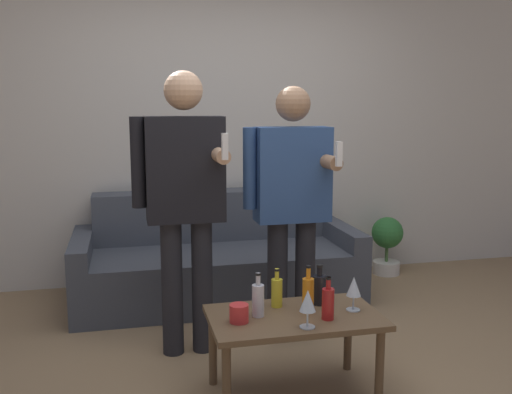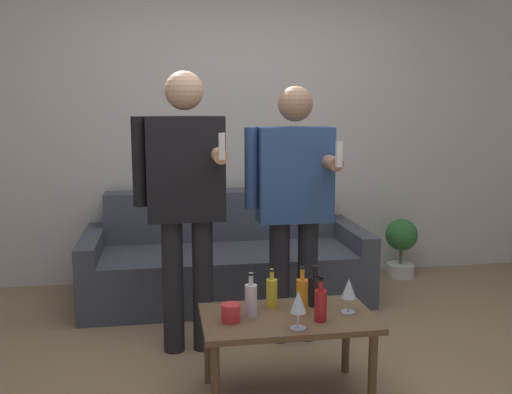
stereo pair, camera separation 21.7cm
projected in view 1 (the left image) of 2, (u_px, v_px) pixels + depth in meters
The scene contains 15 objects.
ground_plane at pixel (287, 383), 3.06m from camera, with size 16.00×16.00×0.00m, color #997A56.
wall_back at pixel (222, 120), 4.76m from camera, with size 8.00×0.06×2.70m.
couch at pixel (216, 260), 4.42m from camera, with size 2.13×0.93×0.79m.
coffee_table at pixel (293, 325), 2.89m from camera, with size 0.87×0.51×0.43m.
bottle_orange at pixel (277, 292), 2.98m from camera, with size 0.06×0.06×0.21m.
bottle_green at pixel (308, 294), 2.90m from camera, with size 0.06×0.06×0.25m.
bottle_dark at pixel (328, 303), 2.81m from camera, with size 0.06×0.06×0.22m.
bottle_yellow at pixel (319, 289), 3.02m from camera, with size 0.08×0.08×0.22m.
bottle_red at pixel (258, 299), 2.85m from camera, with size 0.06×0.06×0.22m.
wine_glass_near at pixel (308, 302), 2.70m from camera, with size 0.08×0.08×0.19m.
wine_glass_far at pixel (354, 287), 2.92m from camera, with size 0.08×0.08×0.18m.
cup_on_table at pixel (239, 313), 2.77m from camera, with size 0.09×0.09×0.09m.
person_standing_left at pixel (184, 192), 3.30m from camera, with size 0.53×0.44×1.67m.
person_standing_right at pixel (291, 196), 3.50m from camera, with size 0.54×0.42×1.59m.
potted_plant at pixel (387, 241), 4.99m from camera, with size 0.27×0.27×0.51m.
Camera 1 is at (-0.82, -2.75, 1.48)m, focal length 40.00 mm.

